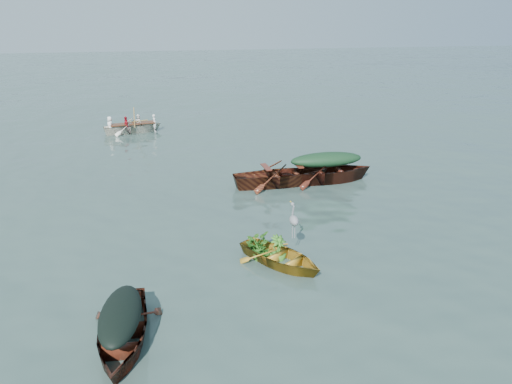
{
  "coord_description": "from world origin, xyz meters",
  "views": [
    {
      "loc": [
        -3.22,
        -13.01,
        5.9
      ],
      "look_at": [
        -0.07,
        1.53,
        0.5
      ],
      "focal_mm": 35.0,
      "sensor_mm": 36.0,
      "label": 1
    }
  ],
  "objects_px": {
    "open_wooden_boat": "(282,185)",
    "rowed_boat": "(133,133)",
    "yellow_dinghy": "(281,264)",
    "green_tarp_boat": "(325,182)",
    "heron": "(294,226)",
    "dark_covered_boat": "(123,343)"
  },
  "relations": [
    {
      "from": "open_wooden_boat",
      "to": "rowed_boat",
      "type": "xyz_separation_m",
      "value": [
        -5.35,
        9.58,
        0.0
      ]
    },
    {
      "from": "yellow_dinghy",
      "to": "green_tarp_boat",
      "type": "xyz_separation_m",
      "value": [
        3.24,
        5.8,
        0.0
      ]
    },
    {
      "from": "rowed_boat",
      "to": "heron",
      "type": "height_order",
      "value": "heron"
    },
    {
      "from": "rowed_boat",
      "to": "heron",
      "type": "distance_m",
      "value": 15.6
    },
    {
      "from": "dark_covered_boat",
      "to": "open_wooden_boat",
      "type": "height_order",
      "value": "open_wooden_boat"
    },
    {
      "from": "rowed_boat",
      "to": "heron",
      "type": "xyz_separation_m",
      "value": [
        4.2,
        -15.0,
        0.85
      ]
    },
    {
      "from": "rowed_boat",
      "to": "green_tarp_boat",
      "type": "bearing_deg",
      "value": -154.55
    },
    {
      "from": "yellow_dinghy",
      "to": "rowed_boat",
      "type": "bearing_deg",
      "value": 68.94
    },
    {
      "from": "yellow_dinghy",
      "to": "green_tarp_boat",
      "type": "bearing_deg",
      "value": 25.95
    },
    {
      "from": "yellow_dinghy",
      "to": "rowed_boat",
      "type": "relative_size",
      "value": 0.72
    },
    {
      "from": "dark_covered_boat",
      "to": "rowed_boat",
      "type": "relative_size",
      "value": 0.9
    },
    {
      "from": "heron",
      "to": "open_wooden_boat",
      "type": "bearing_deg",
      "value": 43.14
    },
    {
      "from": "green_tarp_boat",
      "to": "rowed_boat",
      "type": "xyz_separation_m",
      "value": [
        -7.01,
        9.55,
        0.0
      ]
    },
    {
      "from": "yellow_dinghy",
      "to": "heron",
      "type": "relative_size",
      "value": 3.22
    },
    {
      "from": "dark_covered_boat",
      "to": "yellow_dinghy",
      "type": "bearing_deg",
      "value": 38.46
    },
    {
      "from": "dark_covered_boat",
      "to": "heron",
      "type": "relative_size",
      "value": 4.0
    },
    {
      "from": "yellow_dinghy",
      "to": "dark_covered_boat",
      "type": "xyz_separation_m",
      "value": [
        -3.71,
        -2.38,
        0.0
      ]
    },
    {
      "from": "green_tarp_boat",
      "to": "rowed_boat",
      "type": "height_order",
      "value": "green_tarp_boat"
    },
    {
      "from": "open_wooden_boat",
      "to": "heron",
      "type": "relative_size",
      "value": 5.28
    },
    {
      "from": "green_tarp_boat",
      "to": "open_wooden_boat",
      "type": "bearing_deg",
      "value": 90.0
    },
    {
      "from": "yellow_dinghy",
      "to": "green_tarp_boat",
      "type": "relative_size",
      "value": 0.61
    },
    {
      "from": "dark_covered_boat",
      "to": "green_tarp_boat",
      "type": "relative_size",
      "value": 0.75
    }
  ]
}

